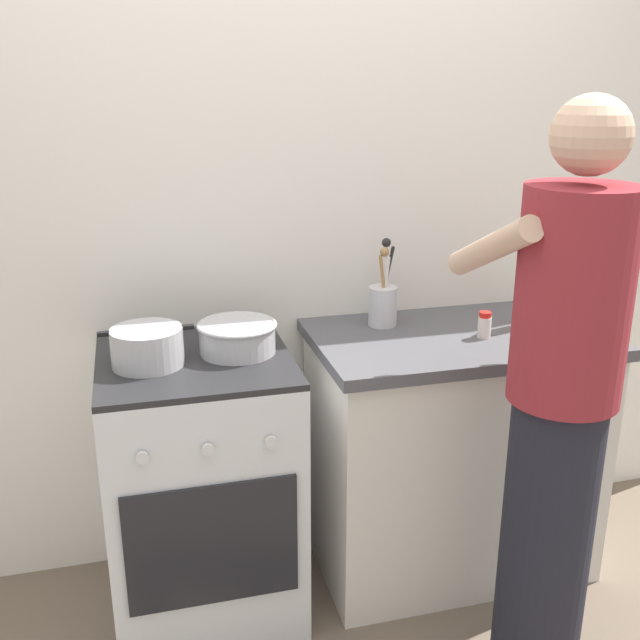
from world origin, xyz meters
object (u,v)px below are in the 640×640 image
Objects in this scene: pot at (147,347)px; person at (559,411)px; utensil_crock at (383,301)px; mixing_bowl at (237,336)px; spice_bottle at (485,325)px; stove_range at (202,484)px; oil_bottle at (525,295)px.

person reaches higher than pot.
utensil_crock is at bearing 12.27° from pot.
mixing_bowl reaches higher than spice_bottle.
pot is at bearing -172.14° from mixing_bowl.
utensil_crock reaches higher than stove_range.
mixing_bowl is 0.94× the size of oil_bottle.
pot reaches higher than stove_range.
pot is (-0.14, -0.02, 0.51)m from stove_range.
oil_bottle is 0.63m from person.
spice_bottle is 0.05× the size of person.
pot is 0.28m from mixing_bowl.
oil_bottle is at bearing 20.25° from spice_bottle.
pot is at bearing 153.53° from person.
mixing_bowl is 2.82× the size of spice_bottle.
person is (0.80, -0.58, -0.09)m from mixing_bowl.
stove_range is 3.17× the size of pot.
person is at bearing -69.79° from utensil_crock.
spice_bottle is at bearing -159.75° from oil_bottle.
person is (1.08, -0.54, -0.10)m from pot.
utensil_crock is at bearing 162.73° from oil_bottle.
mixing_bowl is at bearing -165.49° from utensil_crock.
utensil_crock is at bearing 110.21° from person.
oil_bottle is at bearing -17.27° from utensil_crock.
pot is at bearing -167.73° from utensil_crock.
stove_range is 0.53m from pot.
stove_range is at bearing 176.56° from spice_bottle.
stove_range is 1.17m from person.
mixing_bowl is at bearing 144.22° from person.
spice_bottle is 0.51m from person.
person is at bearing -30.86° from stove_range.
spice_bottle is 0.33× the size of oil_bottle.
mixing_bowl is at bearing 7.86° from pot.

